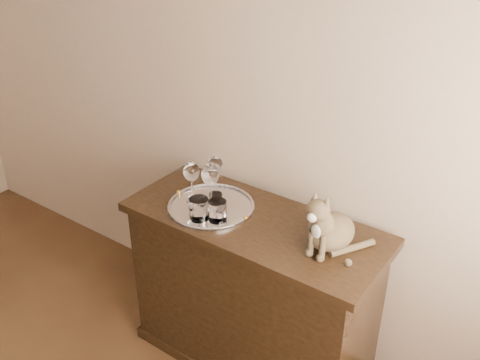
{
  "coord_description": "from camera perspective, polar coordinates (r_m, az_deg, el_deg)",
  "views": [
    {
      "loc": [
        1.7,
        0.28,
        2.15
      ],
      "look_at": [
        0.52,
        1.95,
        1.02
      ],
      "focal_mm": 40.0,
      "sensor_mm": 36.0,
      "label": 1
    }
  ],
  "objects": [
    {
      "name": "wine_glass_c",
      "position": [
        2.47,
        -5.16,
        -0.18
      ],
      "size": [
        0.08,
        0.08,
        0.2
      ],
      "primitive_type": null,
      "color": "white",
      "rests_on": "tray"
    },
    {
      "name": "wine_glass_d",
      "position": [
        2.41,
        -3.16,
        -0.61
      ],
      "size": [
        0.08,
        0.08,
        0.21
      ],
      "primitive_type": null,
      "color": "silver",
      "rests_on": "tray"
    },
    {
      "name": "tray",
      "position": [
        2.46,
        -3.11,
        -2.91
      ],
      "size": [
        0.4,
        0.4,
        0.01
      ],
      "primitive_type": "cylinder",
      "color": "silver",
      "rests_on": "sideboard"
    },
    {
      "name": "tumbler_b",
      "position": [
        2.36,
        -4.39,
        -3.07
      ],
      "size": [
        0.09,
        0.09,
        0.1
      ],
      "primitive_type": "cylinder",
      "color": "silver",
      "rests_on": "tray"
    },
    {
      "name": "sideboard",
      "position": [
        2.63,
        1.37,
        -12.05
      ],
      "size": [
        1.2,
        0.5,
        0.85
      ],
      "primitive_type": null,
      "color": "black",
      "rests_on": "ground"
    },
    {
      "name": "wine_glass_b",
      "position": [
        2.5,
        -2.68,
        0.43
      ],
      "size": [
        0.08,
        0.08,
        0.2
      ],
      "primitive_type": null,
      "color": "silver",
      "rests_on": "tray"
    },
    {
      "name": "cat",
      "position": [
        2.17,
        9.79,
        -3.82
      ],
      "size": [
        0.31,
        0.29,
        0.29
      ],
      "primitive_type": null,
      "rotation": [
        0.0,
        0.0,
        -0.09
      ],
      "color": "#4F412F",
      "rests_on": "sideboard"
    },
    {
      "name": "tumbler_a",
      "position": [
        2.34,
        -2.43,
        -3.29
      ],
      "size": [
        0.08,
        0.08,
        0.09
      ],
      "primitive_type": "cylinder",
      "color": "silver",
      "rests_on": "tray"
    },
    {
      "name": "wall_back",
      "position": [
        2.72,
        -5.33,
        11.64
      ],
      "size": [
        4.0,
        0.1,
        2.7
      ],
      "primitive_type": "cube",
      "color": "#C5AA94",
      "rests_on": "ground"
    }
  ]
}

